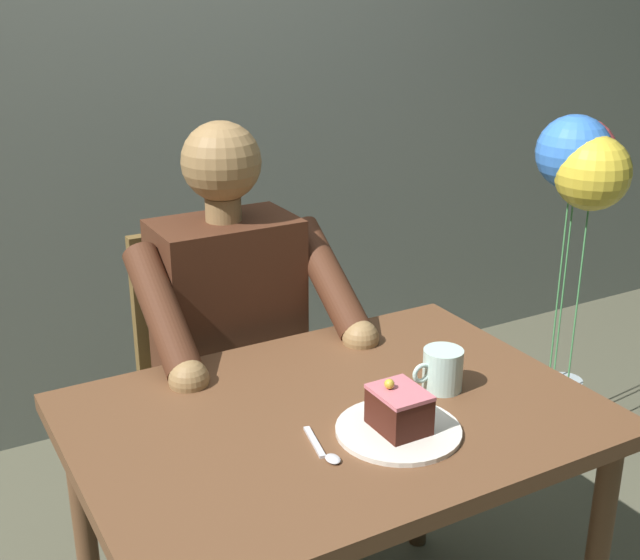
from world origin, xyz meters
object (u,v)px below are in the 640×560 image
object	(u,v)px
dining_table	(335,448)
balloon_display	(580,179)
chair	(217,377)
dessert_spoon	(324,451)
seated_person	(241,356)
cake_slice	(399,409)
coffee_cup	(442,369)

from	to	relation	value
dining_table	balloon_display	xyz separation A→B (m)	(-1.23, -0.56, 0.31)
chair	dessert_spoon	xyz separation A→B (m)	(0.10, 0.78, 0.22)
seated_person	balloon_display	size ratio (longest dim) A/B	1.07
dessert_spoon	balloon_display	xyz separation A→B (m)	(-1.33, -0.69, 0.22)
dining_table	seated_person	distance (m)	0.48
seated_person	chair	bearing A→B (deg)	-90.00
cake_slice	dessert_spoon	xyz separation A→B (m)	(0.16, -0.01, -0.05)
coffee_cup	balloon_display	xyz separation A→B (m)	(-0.98, -0.59, 0.17)
dining_table	dessert_spoon	xyz separation A→B (m)	(0.10, 0.13, 0.09)
dessert_spoon	balloon_display	world-z (taller)	balloon_display
coffee_cup	dining_table	bearing A→B (deg)	-6.74
dining_table	dessert_spoon	distance (m)	0.18
chair	balloon_display	size ratio (longest dim) A/B	0.79
coffee_cup	balloon_display	bearing A→B (deg)	-149.06
dining_table	cake_slice	world-z (taller)	cake_slice
balloon_display	dessert_spoon	bearing A→B (deg)	27.32
chair	coffee_cup	world-z (taller)	chair
balloon_display	cake_slice	bearing A→B (deg)	30.73
seated_person	cake_slice	size ratio (longest dim) A/B	10.92
dining_table	chair	world-z (taller)	chair
chair	cake_slice	size ratio (longest dim) A/B	8.06
seated_person	dessert_spoon	world-z (taller)	seated_person
cake_slice	dining_table	bearing A→B (deg)	-64.39
seated_person	dining_table	bearing A→B (deg)	90.00
seated_person	dessert_spoon	bearing A→B (deg)	80.76
chair	dessert_spoon	size ratio (longest dim) A/B	6.34
balloon_display	chair	bearing A→B (deg)	-4.27
seated_person	cake_slice	world-z (taller)	seated_person
seated_person	dessert_spoon	xyz separation A→B (m)	(0.10, 0.60, 0.08)
dining_table	dessert_spoon	size ratio (longest dim) A/B	7.35
seated_person	coffee_cup	world-z (taller)	seated_person
coffee_cup	chair	bearing A→B (deg)	-70.14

